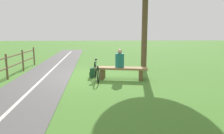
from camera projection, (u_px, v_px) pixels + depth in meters
The scene contains 7 objects.
ground_plane at pixel (85, 76), 8.82m from camera, with size 80.00×80.00×0.00m, color #477A2D.
paved_path at pixel (8, 113), 4.79m from camera, with size 2.21×36.00×0.02m, color #565454.
path_centre_line at pixel (8, 112), 4.79m from camera, with size 0.10×32.00×0.00m, color silver.
bench at pixel (121, 71), 8.21m from camera, with size 2.14×0.87×0.50m.
person_seated at pixel (120, 60), 8.14m from camera, with size 0.42×0.42×0.75m.
bicycle at pixel (96, 71), 8.15m from camera, with size 0.26×1.74×0.84m.
backpack at pixel (93, 73), 8.62m from camera, with size 0.25×0.35×0.40m.
Camera 1 is at (-0.69, 8.68, 1.89)m, focal length 32.26 mm.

